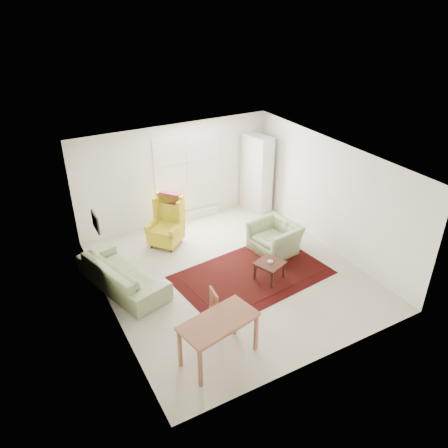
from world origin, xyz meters
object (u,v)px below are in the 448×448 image
coffee_table (270,271)px  desk (219,339)px  stool (170,231)px  desk_chair (223,309)px  sofa (122,269)px  wingback_chair (165,222)px  armchair (275,235)px  cabinet (257,173)px

coffee_table → desk: desk is taller
stool → desk_chair: size_ratio=0.51×
sofa → desk_chair: 2.34m
sofa → coffee_table: sofa is taller
wingback_chair → armchair: bearing=15.3°
desk → sofa: bearing=106.5°
wingback_chair → desk_chair: (-0.20, -3.13, -0.16)m
stool → wingback_chair: bearing=-136.3°
wingback_chair → stool: wingback_chair is taller
coffee_table → desk: 2.39m
coffee_table → cabinet: 3.35m
sofa → cabinet: bearing=-84.6°
coffee_table → desk: (-1.93, -1.40, 0.19)m
wingback_chair → coffee_table: (1.33, -2.28, -0.39)m
wingback_chair → desk: size_ratio=0.96×
sofa → cabinet: size_ratio=1.06×
armchair → desk_chair: 2.85m
stool → armchair: bearing=-39.9°
sofa → desk: sofa is taller
wingback_chair → desk: wingback_chair is taller
wingback_chair → desk_chair: bearing=-44.1°
sofa → coffee_table: 2.96m
armchair → coffee_table: (-0.73, -0.88, -0.19)m
coffee_table → stool: bearing=115.1°
armchair → desk: 3.50m
sofa → wingback_chair: wingback_chair is taller
desk_chair → sofa: bearing=35.3°
coffee_table → stool: size_ratio=1.14×
coffee_table → desk_chair: size_ratio=0.58×
wingback_chair → desk_chair: size_ratio=1.37×
coffee_table → cabinet: size_ratio=0.25×
coffee_table → desk: size_ratio=0.41×
stool → desk: size_ratio=0.36×
coffee_table → cabinet: (1.50, 2.89, 0.80)m
armchair → cabinet: bearing=149.7°
desk → stool: bearing=78.6°
stool → desk: bearing=-101.4°
wingback_chair → stool: 0.45m
cabinet → desk_chair: size_ratio=2.31×
cabinet → desk: cabinet is taller
sofa → armchair: bearing=-111.8°
armchair → stool: (-1.88, 1.58, -0.18)m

